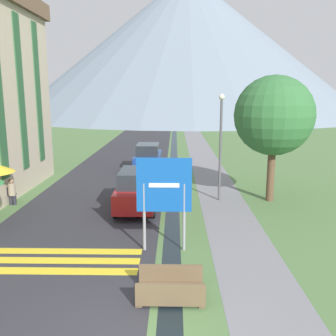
{
  "coord_description": "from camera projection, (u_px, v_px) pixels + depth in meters",
  "views": [
    {
      "loc": [
        1.3,
        -7.03,
        5.14
      ],
      "look_at": [
        0.98,
        10.0,
        1.71
      ],
      "focal_mm": 40.0,
      "sensor_mm": 36.0,
      "label": 1
    }
  ],
  "objects": [
    {
      "name": "ground_plane",
      "position": [
        157.0,
        164.0,
        27.53
      ],
      "size": [
        160.0,
        160.0,
        0.0
      ],
      "primitive_type": "plane",
      "color": "#517542"
    },
    {
      "name": "road",
      "position": [
        137.0,
        145.0,
        37.38
      ],
      "size": [
        6.4,
        60.0,
        0.01
      ],
      "color": "#2D2D33",
      "rests_on": "ground_plane"
    },
    {
      "name": "footpath",
      "position": [
        198.0,
        145.0,
        37.26
      ],
      "size": [
        2.2,
        60.0,
        0.01
      ],
      "color": "slate",
      "rests_on": "ground_plane"
    },
    {
      "name": "drainage_channel",
      "position": [
        174.0,
        145.0,
        37.31
      ],
      "size": [
        0.6,
        60.0,
        0.0
      ],
      "color": "black",
      "rests_on": "ground_plane"
    },
    {
      "name": "crosswalk_marking",
      "position": [
        53.0,
        260.0,
        11.66
      ],
      "size": [
        5.44,
        1.84,
        0.01
      ],
      "color": "yellow",
      "rests_on": "ground_plane"
    },
    {
      "name": "mountain_distant",
      "position": [
        187.0,
        46.0,
        86.26
      ],
      "size": [
        78.64,
        78.64,
        31.5
      ],
      "color": "slate",
      "rests_on": "ground_plane"
    },
    {
      "name": "road_sign",
      "position": [
        164.0,
        192.0,
        12.06
      ],
      "size": [
        1.78,
        0.11,
        3.12
      ],
      "color": "gray",
      "rests_on": "ground_plane"
    },
    {
      "name": "footbridge",
      "position": [
        171.0,
        289.0,
        9.52
      ],
      "size": [
        1.7,
        1.1,
        0.65
      ],
      "color": "brown",
      "rests_on": "ground_plane"
    },
    {
      "name": "parked_car_near",
      "position": [
        137.0,
        189.0,
        16.69
      ],
      "size": [
        1.75,
        4.11,
        1.82
      ],
      "color": "#A31919",
      "rests_on": "ground_plane"
    },
    {
      "name": "parked_car_far",
      "position": [
        148.0,
        157.0,
        25.01
      ],
      "size": [
        1.77,
        3.92,
        1.82
      ],
      "color": "navy",
      "rests_on": "ground_plane"
    },
    {
      "name": "cafe_chair_far_left",
      "position": [
        10.0,
        194.0,
        17.47
      ],
      "size": [
        0.4,
        0.4,
        0.85
      ],
      "rotation": [
        0.0,
        0.0,
        0.11
      ],
      "color": "black",
      "rests_on": "ground_plane"
    },
    {
      "name": "person_seated_far",
      "position": [
        12.0,
        190.0,
        17.35
      ],
      "size": [
        0.32,
        0.32,
        1.25
      ],
      "color": "#282833",
      "rests_on": "ground_plane"
    },
    {
      "name": "streetlamp",
      "position": [
        221.0,
        138.0,
        17.68
      ],
      "size": [
        0.28,
        0.28,
        5.1
      ],
      "color": "#515156",
      "rests_on": "ground_plane"
    },
    {
      "name": "tree_by_path",
      "position": [
        274.0,
        116.0,
        17.4
      ],
      "size": [
        3.73,
        3.73,
        5.97
      ],
      "color": "brown",
      "rests_on": "ground_plane"
    }
  ]
}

